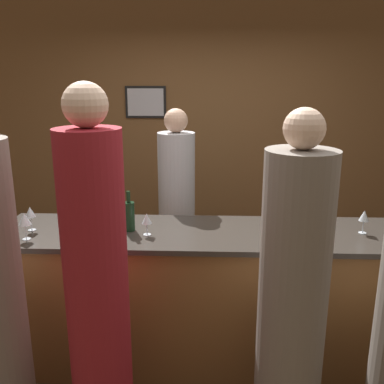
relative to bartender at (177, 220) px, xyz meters
name	(u,v)px	position (x,y,z in m)	size (l,w,h in m)	color
ground_plane	(205,358)	(0.26, -0.72, -0.83)	(14.00, 14.00, 0.00)	#4C3823
back_wall	(208,134)	(0.26, 1.27, 0.57)	(8.00, 0.08, 2.80)	brown
bar_counter	(206,297)	(0.26, -0.72, -0.33)	(2.87, 0.69, 1.00)	brown
bartender	(177,220)	(0.00, 0.00, 0.00)	(0.31, 0.31, 1.78)	#B2B2B7
guest_1	(97,288)	(-0.31, -1.44, 0.11)	(0.33, 0.33, 2.00)	maroon
guest_2	(292,302)	(0.71, -1.43, 0.04)	(0.36, 0.36, 1.89)	gray
wine_bottle_0	(129,216)	(-0.27, -0.72, 0.28)	(0.08, 0.08, 0.28)	black
wine_bottle_1	(289,221)	(0.79, -0.83, 0.29)	(0.08, 0.08, 0.30)	black
wine_glass_0	(24,220)	(-0.91, -0.91, 0.31)	(0.08, 0.08, 0.18)	silver
wine_glass_1	(364,216)	(1.31, -0.71, 0.29)	(0.07, 0.07, 0.16)	silver
wine_glass_2	(147,219)	(-0.14, -0.80, 0.28)	(0.07, 0.07, 0.15)	silver
wine_glass_3	(30,213)	(-0.94, -0.75, 0.30)	(0.07, 0.07, 0.17)	silver
wine_glass_4	(101,219)	(-0.43, -0.86, 0.30)	(0.06, 0.06, 0.17)	silver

